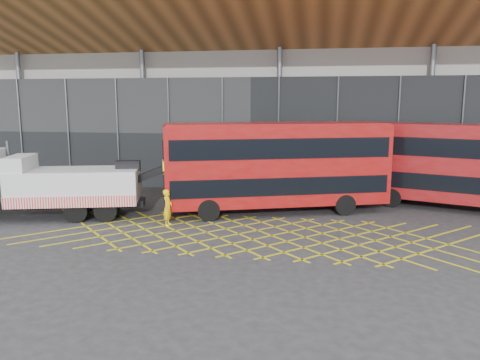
% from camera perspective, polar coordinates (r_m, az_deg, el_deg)
% --- Properties ---
extents(ground_plane, '(120.00, 120.00, 0.00)m').
position_cam_1_polar(ground_plane, '(23.58, -7.89, -6.15)').
color(ground_plane, '#28282B').
extents(road_markings, '(24.76, 7.16, 0.01)m').
position_cam_1_polar(road_markings, '(22.69, 1.83, -6.68)').
color(road_markings, gold).
rests_on(road_markings, ground_plane).
extents(construction_building, '(55.00, 23.97, 18.00)m').
position_cam_1_polar(construction_building, '(40.36, 2.78, 13.35)').
color(construction_building, gray).
rests_on(construction_building, ground_plane).
extents(recovery_truck, '(11.91, 5.46, 4.17)m').
position_cam_1_polar(recovery_truck, '(27.70, -23.43, -0.40)').
color(recovery_truck, black).
rests_on(recovery_truck, ground_plane).
extents(bus_towed, '(12.86, 7.02, 5.15)m').
position_cam_1_polar(bus_towed, '(26.64, 4.41, 2.03)').
color(bus_towed, maroon).
rests_on(bus_towed, ground_plane).
extents(bus_second, '(12.57, 6.85, 5.03)m').
position_cam_1_polar(bus_second, '(30.13, 26.03, 1.84)').
color(bus_second, maroon).
rests_on(bus_second, ground_plane).
extents(worker, '(0.48, 0.71, 1.88)m').
position_cam_1_polar(worker, '(24.44, -8.81, -3.33)').
color(worker, yellow).
rests_on(worker, ground_plane).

